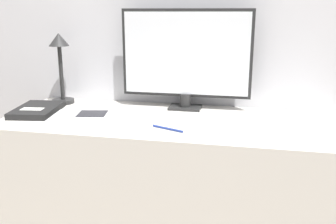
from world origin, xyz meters
name	(u,v)px	position (x,y,z in m)	size (l,w,h in m)	color
wall_back	(186,4)	(0.00, 0.58, 1.20)	(3.60, 0.05, 2.40)	silver
desk	(173,194)	(0.00, 0.26, 0.36)	(1.48, 0.57, 0.71)	silver
monitor	(186,57)	(0.02, 0.46, 0.96)	(0.61, 0.11, 0.47)	#262626
keyboard	(255,131)	(0.35, 0.15, 0.72)	(0.27, 0.12, 0.01)	silver
laptop	(90,118)	(-0.35, 0.18, 0.72)	(0.36, 0.25, 0.02)	#BCBCC1
ereader	(92,115)	(-0.34, 0.18, 0.74)	(0.18, 0.18, 0.01)	white
desk_lamp	(60,59)	(-0.61, 0.44, 0.94)	(0.11, 0.11, 0.35)	#282828
notebook	(37,110)	(-0.64, 0.24, 0.73)	(0.22, 0.29, 0.03)	black
pen	(168,129)	(0.01, 0.12, 0.72)	(0.13, 0.06, 0.01)	navy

